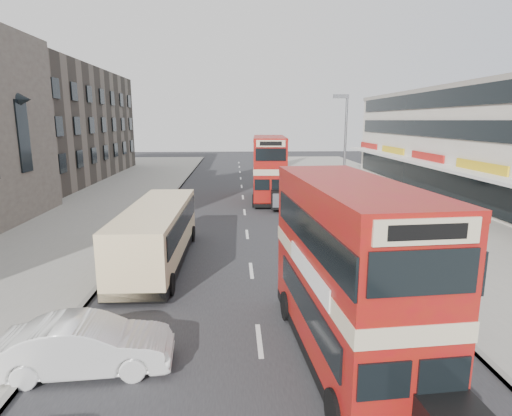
% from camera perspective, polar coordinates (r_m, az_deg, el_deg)
% --- Properties ---
extents(ground, '(160.00, 160.00, 0.00)m').
position_cam_1_polar(ground, '(11.52, 1.09, -22.46)').
color(ground, '#28282B').
rests_on(ground, ground).
extents(road_surface, '(12.00, 90.00, 0.01)m').
position_cam_1_polar(road_surface, '(30.20, -1.57, -0.57)').
color(road_surface, '#28282B').
rests_on(road_surface, ground).
extents(pavement_right, '(12.00, 90.00, 0.15)m').
position_cam_1_polar(pavement_right, '(32.74, 19.93, -0.18)').
color(pavement_right, gray).
rests_on(pavement_right, ground).
extents(pavement_left, '(12.00, 90.00, 0.15)m').
position_cam_1_polar(pavement_left, '(32.23, -23.42, -0.63)').
color(pavement_left, gray).
rests_on(pavement_left, ground).
extents(kerb_left, '(0.20, 90.00, 0.16)m').
position_cam_1_polar(kerb_left, '(30.66, -13.04, -0.55)').
color(kerb_left, gray).
rests_on(kerb_left, ground).
extents(kerb_right, '(0.20, 90.00, 0.16)m').
position_cam_1_polar(kerb_right, '(30.93, 9.80, -0.31)').
color(kerb_right, gray).
rests_on(kerb_right, ground).
extents(brick_terrace, '(14.00, 28.00, 12.00)m').
position_cam_1_polar(brick_terrace, '(52.05, -27.56, 9.98)').
color(brick_terrace, '#66594C').
rests_on(brick_terrace, ground).
extents(commercial_row, '(9.90, 46.20, 9.30)m').
position_cam_1_polar(commercial_row, '(37.69, 30.54, 7.49)').
color(commercial_row, beige).
rests_on(commercial_row, ground).
extents(street_lamp, '(1.00, 0.20, 8.12)m').
position_cam_1_polar(street_lamp, '(28.47, 11.86, 8.16)').
color(street_lamp, slate).
rests_on(street_lamp, ground).
extents(bus_main, '(3.02, 8.75, 4.79)m').
position_cam_1_polar(bus_main, '(11.63, 12.40, -8.40)').
color(bus_main, black).
rests_on(bus_main, ground).
extents(bus_second, '(2.97, 9.27, 5.04)m').
position_cam_1_polar(bus_second, '(34.37, 1.83, 5.42)').
color(bus_second, black).
rests_on(bus_second, ground).
extents(coach, '(2.60, 9.51, 2.51)m').
position_cam_1_polar(coach, '(19.63, -13.29, -3.27)').
color(coach, black).
rests_on(coach, ground).
extents(car_left_front, '(4.50, 1.86, 1.45)m').
position_cam_1_polar(car_left_front, '(12.35, -22.01, -16.91)').
color(car_left_front, white).
rests_on(car_left_front, ground).
extents(car_right_a, '(4.84, 2.39, 1.35)m').
position_cam_1_polar(car_right_a, '(25.40, 10.22, -1.58)').
color(car_right_a, maroon).
rests_on(car_right_a, ground).
extents(car_right_b, '(3.99, 2.09, 1.07)m').
position_cam_1_polar(car_right_b, '(29.81, 8.47, 0.19)').
color(car_right_b, '#D35C15').
rests_on(car_right_b, ground).
extents(car_right_c, '(4.28, 2.13, 1.40)m').
position_cam_1_polar(car_right_c, '(42.49, 5.45, 3.95)').
color(car_right_c, '#5E93BD').
rests_on(car_right_c, ground).
extents(pedestrian_near, '(0.88, 0.76, 2.00)m').
position_cam_1_polar(pedestrian_near, '(24.07, 16.52, -1.47)').
color(pedestrian_near, gray).
rests_on(pedestrian_near, pavement_right).
extents(pedestrian_far, '(0.97, 0.59, 1.55)m').
position_cam_1_polar(pedestrian_far, '(40.77, 9.90, 3.81)').
color(pedestrian_far, gray).
rests_on(pedestrian_far, pavement_right).
extents(cyclist, '(0.68, 1.57, 2.12)m').
position_cam_1_polar(cyclist, '(30.29, 6.95, 0.83)').
color(cyclist, gray).
rests_on(cyclist, ground).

